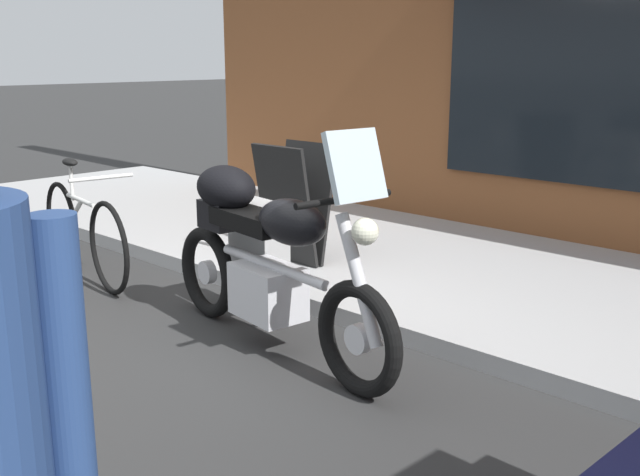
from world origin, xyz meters
The scene contains 4 objects.
ground_plane centered at (0.00, 0.00, 0.00)m, with size 80.00×80.00×0.00m, color #2B2B2B.
touring_motorcycle centered at (0.34, 0.50, 0.60)m, with size 2.17×0.85×1.39m.
parked_bicycle centered at (-1.75, 0.44, 0.38)m, with size 1.74×0.48×0.94m.
sandwich_board_sign centered at (-0.56, 1.64, 0.60)m, with size 0.55×0.42×0.95m.
Camera 1 is at (3.58, -2.42, 1.75)m, focal length 41.69 mm.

